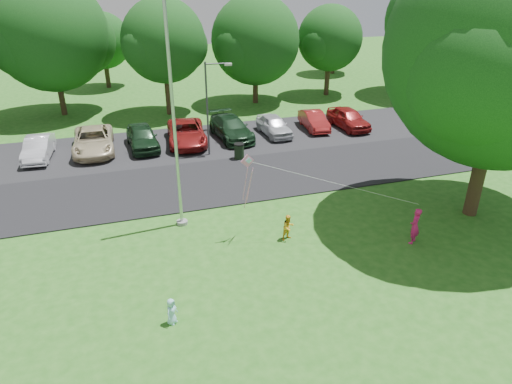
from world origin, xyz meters
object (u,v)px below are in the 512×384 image
object	(u,v)px
street_lamp	(211,101)
child_blue	(172,311)
trash_can	(239,151)
kite	(252,172)
woman	(415,226)
big_tree	(506,56)
flagpole	(175,136)
child_yellow	(288,227)

from	to	relation	value
street_lamp	child_blue	bearing A→B (deg)	-103.31
trash_can	kite	world-z (taller)	kite
woman	trash_can	bearing A→B (deg)	-106.93
big_tree	kite	world-z (taller)	big_tree
big_tree	kite	size ratio (longest dim) A/B	1.84
street_lamp	trash_can	world-z (taller)	street_lamp
flagpole	street_lamp	distance (m)	8.64
child_yellow	trash_can	bearing A→B (deg)	69.20
kite	big_tree	bearing A→B (deg)	-11.90
big_tree	child_blue	world-z (taller)	big_tree
woman	flagpole	bearing A→B (deg)	-64.78
woman	kite	xyz separation A→B (m)	(-6.27, 2.51, 2.22)
street_lamp	child_yellow	xyz separation A→B (m)	(0.88, -10.63, -2.85)
flagpole	child_blue	xyz separation A→B (m)	(-1.34, -6.34, -3.69)
trash_can	street_lamp	bearing A→B (deg)	139.30
flagpole	woman	xyz separation A→B (m)	(9.01, -4.50, -3.37)
trash_can	woman	xyz separation A→B (m)	(4.41, -11.30, 0.30)
woman	child_yellow	size ratio (longest dim) A/B	1.40
child_yellow	kite	xyz separation A→B (m)	(-1.37, 0.67, 2.45)
street_lamp	child_yellow	size ratio (longest dim) A/B	4.98
flagpole	child_blue	bearing A→B (deg)	-101.97
flagpole	big_tree	size ratio (longest dim) A/B	0.81
trash_can	woman	bearing A→B (deg)	-68.67
big_tree	woman	xyz separation A→B (m)	(-4.03, -1.31, -6.44)
trash_can	child_yellow	xyz separation A→B (m)	(-0.48, -9.46, 0.07)
flagpole	trash_can	bearing A→B (deg)	55.98
child_yellow	kite	distance (m)	2.89
kite	woman	bearing A→B (deg)	-27.06
street_lamp	woman	distance (m)	14.00
trash_can	kite	size ratio (longest dim) A/B	0.15
big_tree	child_yellow	bearing A→B (deg)	176.52
big_tree	kite	xyz separation A→B (m)	(-10.30, 1.21, -4.21)
trash_can	child_yellow	bearing A→B (deg)	-92.93
flagpole	kite	size ratio (longest dim) A/B	1.48
trash_can	big_tree	bearing A→B (deg)	-49.82
flagpole	child_blue	distance (m)	7.46
flagpole	big_tree	distance (m)	13.77
flagpole	woman	bearing A→B (deg)	-26.53
big_tree	woman	bearing A→B (deg)	-162.05
flagpole	kite	world-z (taller)	flagpole
big_tree	woman	distance (m)	7.70
trash_can	kite	xyz separation A→B (m)	(-1.86, -8.79, 2.52)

